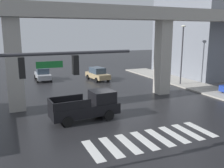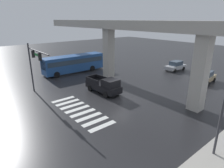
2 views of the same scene
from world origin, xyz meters
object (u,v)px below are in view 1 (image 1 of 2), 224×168
at_px(street_lamp_mid_block, 182,48).
at_px(pickup_truck, 88,106).
at_px(sedan_silver, 43,74).
at_px(traffic_signal_mast, 25,85).
at_px(sedan_tan, 98,74).

bearing_deg(street_lamp_mid_block, pickup_truck, -153.88).
height_order(sedan_silver, traffic_signal_mast, traffic_signal_mast).
bearing_deg(sedan_silver, street_lamp_mid_block, -33.65).
distance_m(pickup_truck, traffic_signal_mast, 8.94).
height_order(sedan_tan, sedan_silver, same).
bearing_deg(sedan_silver, pickup_truck, -87.08).
distance_m(sedan_tan, street_lamp_mid_block, 11.52).
bearing_deg(sedan_tan, sedan_silver, 157.89).
height_order(sedan_silver, street_lamp_mid_block, street_lamp_mid_block).
distance_m(sedan_tan, sedan_silver, 7.43).
bearing_deg(sedan_tan, street_lamp_mid_block, -41.47).
xyz_separation_m(sedan_silver, street_lamp_mid_block, (15.06, -10.02, 3.70)).
relative_size(sedan_tan, street_lamp_mid_block, 0.62).
distance_m(pickup_truck, street_lamp_mid_block, 16.21).
relative_size(sedan_tan, sedan_silver, 1.03).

